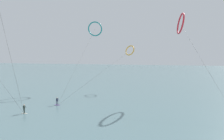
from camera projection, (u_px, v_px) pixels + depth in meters
sea_water at (151, 74)px, 111.99m from camera, size 400.00×200.00×0.08m
surfer_ivory at (24, 110)px, 36.47m from camera, size 1.40×0.66×1.70m
surfer_violet at (57, 102)px, 42.54m from camera, size 1.40×0.67×1.70m
kite_amber at (130, 51)px, 63.12m from camera, size 13.27×26.98×14.04m
kite_teal at (95, 29)px, 64.86m from camera, size 4.89×25.59×21.88m
kite_crimson at (181, 24)px, 50.50m from camera, size 8.66×25.39×21.73m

